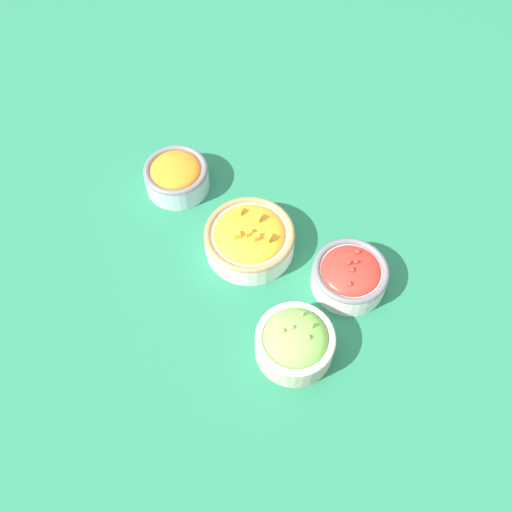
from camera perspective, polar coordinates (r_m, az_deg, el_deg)
name	(u,v)px	position (r m, az deg, el deg)	size (l,w,h in m)	color
ground_plane	(256,265)	(1.01, 0.00, -0.89)	(3.00, 3.00, 0.00)	#23704C
bowl_squash	(250,238)	(1.00, -0.65, 1.83)	(0.16, 0.16, 0.07)	silver
bowl_cherry_tomatoes	(350,275)	(0.98, 9.36, -1.85)	(0.13, 0.13, 0.06)	silver
bowl_lettuce	(295,341)	(0.90, 3.92, -8.53)	(0.13, 0.13, 0.08)	beige
bowl_carrots	(176,175)	(1.10, -7.96, 8.04)	(0.12, 0.12, 0.06)	#B2C1CC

